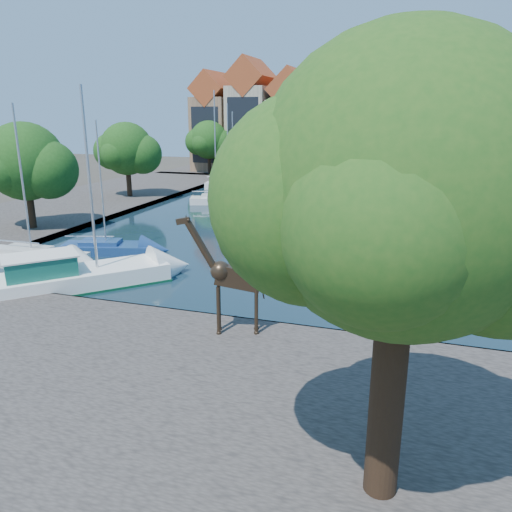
{
  "coord_description": "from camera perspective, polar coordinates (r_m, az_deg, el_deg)",
  "views": [
    {
      "loc": [
        7.7,
        -19.57,
        9.36
      ],
      "look_at": [
        1.02,
        1.37,
        2.99
      ],
      "focal_mm": 35.0,
      "sensor_mm": 36.0,
      "label": 1
    }
  ],
  "objects": [
    {
      "name": "far_tree_west",
      "position": [
        73.44,
        0.56,
        12.8
      ],
      "size": [
        6.76,
        5.2,
        7.36
      ],
      "color": "#332114",
      "rests_on": "far_quay"
    },
    {
      "name": "side_tree_left_far",
      "position": [
        56.16,
        -14.47,
        11.59
      ],
      "size": [
        7.28,
        5.6,
        7.88
      ],
      "color": "#332114",
      "rests_on": "left_quay"
    },
    {
      "name": "sailboat_right_c",
      "position": [
        47.59,
        25.29,
        3.97
      ],
      "size": [
        4.83,
        3.27,
        8.35
      ],
      "color": "silver",
      "rests_on": "water_basin"
    },
    {
      "name": "far_tree_far_east",
      "position": [
        70.96,
        26.6,
        11.03
      ],
      "size": [
        6.76,
        5.2,
        7.36
      ],
      "color": "#332114",
      "rests_on": "far_quay"
    },
    {
      "name": "townhouse_east_end",
      "position": [
        75.94,
        23.85,
        13.12
      ],
      "size": [
        5.44,
        9.18,
        14.43
      ],
      "color": "brown",
      "rests_on": "far_quay"
    },
    {
      "name": "sailboat_left_d",
      "position": [
        63.08,
        -3.19,
        8.23
      ],
      "size": [
        5.95,
        2.95,
        10.26
      ],
      "color": "white",
      "rests_on": "water_basin"
    },
    {
      "name": "far_tree_far_west",
      "position": [
        76.17,
        -5.34,
        12.94
      ],
      "size": [
        7.28,
        5.6,
        7.68
      ],
      "color": "#332114",
      "rests_on": "far_quay"
    },
    {
      "name": "far_tree_mid_east",
      "position": [
        70.41,
        13.4,
        12.28
      ],
      "size": [
        7.02,
        5.4,
        7.52
      ],
      "color": "#332114",
      "rests_on": "far_quay"
    },
    {
      "name": "far_quay",
      "position": [
        76.5,
        11.93,
        8.96
      ],
      "size": [
        60.0,
        16.0,
        0.5
      ],
      "primitive_type": "cube",
      "color": "#4E4844",
      "rests_on": "ground"
    },
    {
      "name": "sailboat_left_c",
      "position": [
        52.7,
        -4.55,
        6.59
      ],
      "size": [
        5.7,
        3.45,
        11.36
      ],
      "color": "silver",
      "rests_on": "water_basin"
    },
    {
      "name": "sailboat_left_e",
      "position": [
        65.97,
        -2.63,
        8.55
      ],
      "size": [
        5.74,
        3.38,
        9.33
      ],
      "color": "white",
      "rests_on": "water_basin"
    },
    {
      "name": "motorsailer",
      "position": [
        28.79,
        -20.52,
        -2.01
      ],
      "size": [
        8.81,
        9.04,
        10.61
      ],
      "color": "white",
      "rests_on": "water_basin"
    },
    {
      "name": "near_quay",
      "position": [
        17.32,
        -12.18,
        -15.97
      ],
      "size": [
        50.0,
        14.0,
        0.5
      ],
      "primitive_type": "cube",
      "color": "#4E4844",
      "rests_on": "ground"
    },
    {
      "name": "far_tree_mid_west",
      "position": [
        71.49,
        6.87,
        12.77
      ],
      "size": [
        7.8,
        6.0,
        8.0
      ],
      "color": "#332114",
      "rests_on": "far_quay"
    },
    {
      "name": "far_tree_east",
      "position": [
        70.23,
        20.06,
        11.83
      ],
      "size": [
        7.54,
        5.8,
        7.84
      ],
      "color": "#332114",
      "rests_on": "far_quay"
    },
    {
      "name": "townhouse_center",
      "position": [
        76.46,
        9.21,
        15.2
      ],
      "size": [
        5.44,
        9.18,
        16.93
      ],
      "color": "brown",
      "rests_on": "far_quay"
    },
    {
      "name": "ground",
      "position": [
        23.02,
        -3.49,
        -7.87
      ],
      "size": [
        160.0,
        160.0,
        0.0
      ],
      "primitive_type": "plane",
      "color": "#38332B",
      "rests_on": "ground"
    },
    {
      "name": "sailboat_right_b",
      "position": [
        35.05,
        24.13,
        0.26
      ],
      "size": [
        6.46,
        4.14,
        10.25
      ],
      "color": "navy",
      "rests_on": "water_basin"
    },
    {
      "name": "townhouse_west_inner",
      "position": [
        77.74,
        4.28,
        14.62
      ],
      "size": [
        6.43,
        9.18,
        15.15
      ],
      "color": "silver",
      "rests_on": "far_quay"
    },
    {
      "name": "townhouse_west_mid",
      "position": [
        79.5,
        -0.43,
        15.33
      ],
      "size": [
        5.94,
        9.18,
        16.79
      ],
      "color": "tan",
      "rests_on": "far_quay"
    },
    {
      "name": "sailboat_left_a",
      "position": [
        34.36,
        -24.23,
        0.03
      ],
      "size": [
        6.95,
        2.63,
        9.79
      ],
      "color": "beige",
      "rests_on": "water_basin"
    },
    {
      "name": "townhouse_east_mid",
      "position": [
        75.57,
        18.9,
        14.36
      ],
      "size": [
        6.43,
        9.18,
        16.65
      ],
      "color": "beige",
      "rests_on": "far_quay"
    },
    {
      "name": "side_tree_left_near",
      "position": [
        42.76,
        -24.74,
        9.51
      ],
      "size": [
        7.8,
        6.0,
        8.2
      ],
      "color": "#332114",
      "rests_on": "left_quay"
    },
    {
      "name": "townhouse_east_inner",
      "position": [
        75.79,
        13.81,
        14.47
      ],
      "size": [
        5.94,
        9.18,
        15.79
      ],
      "color": "tan",
      "rests_on": "far_quay"
    },
    {
      "name": "left_quay",
      "position": [
        55.23,
        -19.03,
        5.77
      ],
      "size": [
        14.0,
        52.0,
        0.5
      ],
      "primitive_type": "cube",
      "color": "#4E4844",
      "rests_on": "ground"
    },
    {
      "name": "sailboat_right_d",
      "position": [
        60.16,
        23.13,
        6.49
      ],
      "size": [
        5.64,
        3.84,
        7.84
      ],
      "color": "white",
      "rests_on": "water_basin"
    },
    {
      "name": "water_basin",
      "position": [
        45.21,
        7.52,
        4.11
      ],
      "size": [
        38.0,
        50.0,
        0.08
      ],
      "primitive_type": "cube",
      "color": "black",
      "rests_on": "ground"
    },
    {
      "name": "sailboat_left_b",
      "position": [
        35.48,
        -16.73,
        1.08
      ],
      "size": [
        6.31,
        3.66,
        8.8
      ],
      "color": "navy",
      "rests_on": "water_basin"
    },
    {
      "name": "townhouse_west_end",
      "position": [
        81.58,
        -4.58,
        14.69
      ],
      "size": [
        5.44,
        9.18,
        14.93
      ],
      "color": "#8C694C",
      "rests_on": "far_quay"
    },
    {
      "name": "plane_tree",
      "position": [
        10.7,
        17.13,
        6.37
      ],
      "size": [
        8.32,
        6.4,
        10.62
      ],
      "color": "#332114",
      "rests_on": "near_quay"
    },
    {
      "name": "giraffe_statue",
      "position": [
        20.27,
        -2.8,
        -2.41
      ],
      "size": [
        3.36,
        1.42,
        4.91
      ],
      "color": "#312418",
      "rests_on": "near_quay"
    }
  ]
}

